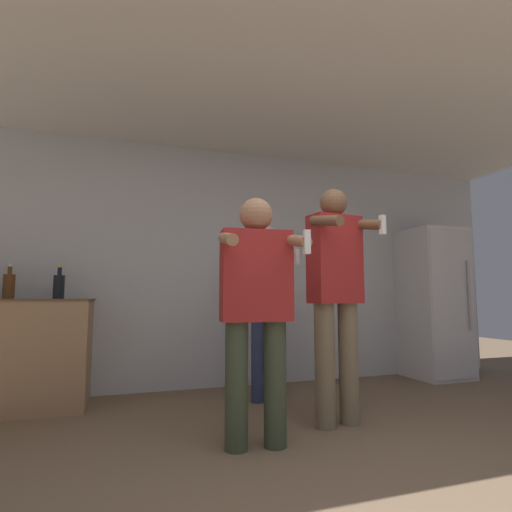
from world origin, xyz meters
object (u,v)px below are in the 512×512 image
refrigerator (434,303)px  person_woman_foreground (256,303)px  bottle_red_label (59,286)px  person_spectator_back (266,294)px  bottle_tall_gin (9,285)px  person_man_side (336,291)px

refrigerator → person_woman_foreground: 3.06m
bottle_red_label → person_spectator_back: person_spectator_back is taller
bottle_tall_gin → person_man_side: 2.76m
person_woman_foreground → bottle_red_label: bearing=132.9°
person_woman_foreground → person_spectator_back: person_spectator_back is taller
bottle_tall_gin → person_woman_foreground: 2.29m
bottle_red_label → person_man_side: 2.42m
person_woman_foreground → person_man_side: 0.75m
bottle_tall_gin → person_man_side: person_man_side is taller
person_man_side → bottle_tall_gin: bearing=153.3°
bottle_tall_gin → person_spectator_back: person_spectator_back is taller
refrigerator → person_man_side: (-1.99, -1.19, 0.11)m
bottle_tall_gin → person_woman_foreground: (1.75, -1.47, -0.14)m
refrigerator → person_woman_foreground: size_ratio=1.10×
refrigerator → bottle_red_label: (-4.07, 0.05, 0.17)m
person_spectator_back → person_man_side: bearing=-72.3°
person_spectator_back → bottle_tall_gin: bearing=169.3°
person_man_side → person_spectator_back: bearing=107.7°
bottle_tall_gin → person_spectator_back: 2.24m
person_woman_foreground → person_spectator_back: bearing=67.0°
person_man_side → bottle_red_label: bearing=149.1°
refrigerator → bottle_tall_gin: size_ratio=5.78×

